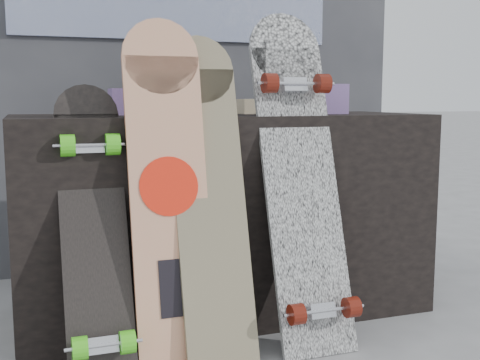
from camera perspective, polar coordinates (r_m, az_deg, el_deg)
name	(u,v)px	position (r m, az deg, el deg)	size (l,w,h in m)	color
ground	(270,359)	(2.09, 2.91, -16.62)	(60.00, 60.00, 0.00)	slate
vendor_table	(224,214)	(2.42, -1.55, -3.28)	(1.60, 0.60, 0.80)	black
booth	(173,52)	(3.20, -6.39, 12.00)	(2.40, 0.22, 2.20)	#343439
merch_box_purple	(134,102)	(2.36, -10.05, 7.32)	(0.18, 0.12, 0.10)	#42346B
merch_box_small	(326,99)	(2.51, 8.11, 7.61)	(0.14, 0.14, 0.12)	#42346B
merch_box_flat	(265,106)	(2.52, 2.41, 7.00)	(0.22, 0.10, 0.06)	#D1B78C
longboard_geisha	(168,181)	(1.96, -6.83, -0.13)	(0.26, 0.25, 1.13)	#CEAC8B
longboard_celtic	(209,186)	(2.00, -2.94, -0.61)	(0.24, 0.32, 1.08)	#C3B385
longboard_cascadia	(300,170)	(2.13, 5.73, 0.94)	(0.27, 0.43, 1.18)	white
skateboard_dark	(94,224)	(1.96, -13.67, -4.05)	(0.21, 0.39, 0.91)	black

